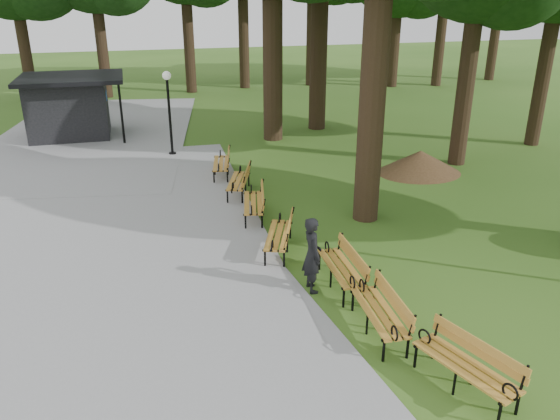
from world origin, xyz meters
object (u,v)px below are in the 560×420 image
object	(u,v)px
person	(312,255)
bench_2	(341,268)
kiosk	(68,107)
dirt_mound	(420,162)
bench_5	(238,181)
bench_0	(465,367)
bench_4	(253,203)
bench_3	(278,235)
lamp_post	(168,96)
bench_6	(221,163)
bench_1	(379,312)

from	to	relation	value
person	bench_2	size ratio (longest dim) A/B	0.87
kiosk	dirt_mound	bearing A→B (deg)	-34.91
person	dirt_mound	distance (m)	9.05
dirt_mound	bench_5	size ratio (longest dim) A/B	1.31
bench_0	bench_4	world-z (taller)	same
dirt_mound	bench_3	world-z (taller)	bench_3
person	lamp_post	distance (m)	11.38
dirt_mound	bench_6	xyz separation A→B (m)	(-6.70, 1.52, 0.04)
dirt_mound	person	bearing A→B (deg)	-133.15
bench_3	bench_6	bearing A→B (deg)	-155.47
dirt_mound	bench_3	size ratio (longest dim) A/B	1.31
bench_2	bench_5	world-z (taller)	same
bench_2	bench_3	bearing A→B (deg)	-154.30
dirt_mound	bench_1	size ratio (longest dim) A/B	1.31
bench_2	bench_6	world-z (taller)	same
bench_3	bench_5	distance (m)	4.21
person	bench_5	size ratio (longest dim) A/B	0.87
bench_1	bench_2	bearing A→B (deg)	-174.85
person	kiosk	size ratio (longest dim) A/B	0.40
bench_6	bench_3	bearing A→B (deg)	14.44
lamp_post	bench_0	size ratio (longest dim) A/B	1.67
bench_3	bench_6	xyz separation A→B (m)	(-0.32, 6.18, 0.00)
bench_1	bench_5	size ratio (longest dim) A/B	1.00
kiosk	bench_3	size ratio (longest dim) A/B	2.19
person	bench_1	size ratio (longest dim) A/B	0.87
bench_5	kiosk	bearing A→B (deg)	-129.12
bench_5	bench_6	distance (m)	1.99
bench_2	bench_4	bearing A→B (deg)	-165.15
bench_1	bench_4	world-z (taller)	same
person	bench_2	world-z (taller)	person
person	bench_0	bearing A→B (deg)	-160.26
person	bench_3	bearing A→B (deg)	5.60
dirt_mound	bench_0	bearing A→B (deg)	-115.37
bench_4	bench_3	bearing A→B (deg)	14.83
bench_1	bench_3	xyz separation A→B (m)	(-0.89, 3.77, 0.00)
lamp_post	bench_5	bearing A→B (deg)	-72.44
bench_6	bench_5	bearing A→B (deg)	17.10
person	bench_5	xyz separation A→B (m)	(-0.32, 6.14, -0.39)
kiosk	bench_6	bearing A→B (deg)	-52.38
kiosk	bench_2	xyz separation A→B (m)	(6.47, -15.14, -0.86)
kiosk	bench_4	xyz separation A→B (m)	(5.52, -10.91, -0.86)
bench_1	bench_4	xyz separation A→B (m)	(-0.98, 6.04, 0.00)
bench_0	bench_1	size ratio (longest dim) A/B	1.00
kiosk	bench_5	distance (m)	10.56
dirt_mound	bench_0	world-z (taller)	bench_0
kiosk	bench_3	bearing A→B (deg)	-66.46
bench_2	bench_6	xyz separation A→B (m)	(-1.16, 8.14, 0.00)
dirt_mound	bench_2	xyz separation A→B (m)	(-5.53, -6.62, 0.04)
bench_5	bench_6	world-z (taller)	same
bench_4	bench_6	size ratio (longest dim) A/B	1.00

